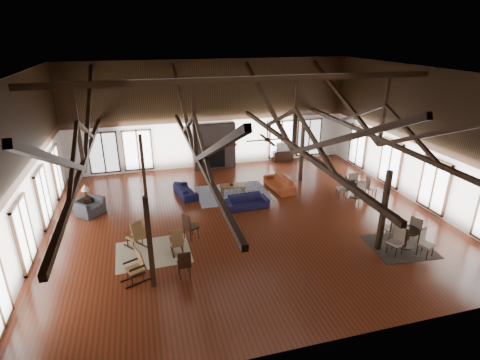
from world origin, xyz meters
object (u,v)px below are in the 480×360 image
object	(u,v)px
sofa_navy_front	(246,202)
sofa_orange	(279,183)
cafe_table_far	(357,187)
tv_console	(283,156)
armchair	(89,207)
coffee_table	(233,186)
sofa_navy_left	(186,190)
cafe_table_near	(407,235)

from	to	relation	value
sofa_navy_front	sofa_orange	bearing A→B (deg)	33.12
cafe_table_far	tv_console	size ratio (longest dim) A/B	1.58
sofa_navy_front	armchair	distance (m)	6.83
cafe_table_far	coffee_table	bearing A→B (deg)	161.73
sofa_navy_left	sofa_orange	size ratio (longest dim) A/B	0.87
sofa_navy_front	coffee_table	xyz separation A→B (m)	(-0.22, 1.60, 0.13)
sofa_navy_left	cafe_table_near	bearing A→B (deg)	-144.75
sofa_navy_front	cafe_table_far	distance (m)	5.39
sofa_navy_front	coffee_table	bearing A→B (deg)	94.21
cafe_table_near	cafe_table_far	size ratio (longest dim) A/B	1.01
sofa_orange	coffee_table	bearing A→B (deg)	-94.84
cafe_table_near	tv_console	distance (m)	10.42
sofa_navy_left	cafe_table_far	size ratio (longest dim) A/B	0.93
sofa_orange	cafe_table_far	world-z (taller)	cafe_table_far
sofa_orange	coffee_table	xyz separation A→B (m)	(-2.41, -0.04, 0.11)
cafe_table_far	sofa_navy_left	bearing A→B (deg)	163.65
sofa_orange	coffee_table	world-z (taller)	sofa_orange
sofa_navy_left	cafe_table_far	world-z (taller)	cafe_table_far
coffee_table	cafe_table_near	xyz separation A→B (m)	(4.97, -6.28, 0.09)
tv_console	cafe_table_far	bearing A→B (deg)	-76.53
sofa_navy_left	cafe_table_far	xyz separation A→B (m)	(7.83, -2.30, 0.23)
cafe_table_far	tv_console	world-z (taller)	cafe_table_far
coffee_table	armchair	size ratio (longest dim) A/B	1.16
coffee_table	tv_console	size ratio (longest dim) A/B	1.04
sofa_navy_left	armchair	bearing A→B (deg)	90.19
coffee_table	armchair	distance (m)	6.53
tv_console	sofa_navy_front	bearing A→B (deg)	-124.74
sofa_navy_left	sofa_navy_front	bearing A→B (deg)	-141.47
sofa_navy_front	sofa_navy_left	size ratio (longest dim) A/B	1.10
sofa_navy_left	cafe_table_far	bearing A→B (deg)	-118.02
cafe_table_near	cafe_table_far	world-z (taller)	cafe_table_near
sofa_navy_front	sofa_orange	world-z (taller)	sofa_orange
tv_console	sofa_navy_left	bearing A→B (deg)	-150.31
sofa_orange	cafe_table_far	distance (m)	3.71
cafe_table_far	cafe_table_near	bearing A→B (deg)	-98.14
sofa_navy_front	cafe_table_far	size ratio (longest dim) A/B	1.02
sofa_orange	armchair	size ratio (longest dim) A/B	1.89
armchair	cafe_table_near	world-z (taller)	cafe_table_near
sofa_navy_left	sofa_orange	xyz separation A→B (m)	(4.64, -0.41, 0.04)
coffee_table	cafe_table_near	bearing A→B (deg)	-46.73
sofa_navy_left	armchair	distance (m)	4.37
sofa_navy_front	cafe_table_far	world-z (taller)	cafe_table_far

